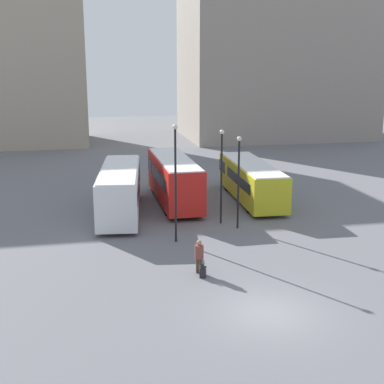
# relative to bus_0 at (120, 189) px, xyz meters

# --- Properties ---
(ground_plane) EXTENTS (160.00, 160.00, 0.00)m
(ground_plane) POSITION_rel_bus_0_xyz_m (4.79, -15.74, -1.69)
(ground_plane) COLOR slate
(building_block_right) EXTENTS (23.57, 14.92, 21.29)m
(building_block_right) POSITION_rel_bus_0_xyz_m (22.91, 33.74, 8.95)
(building_block_right) COLOR gray
(building_block_right) RESTS_ON ground_plane
(bus_0) EXTENTS (3.68, 10.29, 3.12)m
(bus_0) POSITION_rel_bus_0_xyz_m (0.00, 0.00, 0.00)
(bus_0) COLOR silver
(bus_0) RESTS_ON ground_plane
(bus_1) EXTENTS (2.51, 9.79, 3.25)m
(bus_1) POSITION_rel_bus_0_xyz_m (3.96, 2.09, 0.07)
(bus_1) COLOR red
(bus_1) RESTS_ON ground_plane
(bus_2) EXTENTS (2.88, 10.29, 2.74)m
(bus_2) POSITION_rel_bus_0_xyz_m (9.59, 1.77, -0.20)
(bus_2) COLOR gold
(bus_2) RESTS_ON ground_plane
(traveler) EXTENTS (0.55, 0.55, 1.66)m
(traveler) POSITION_rel_bus_0_xyz_m (2.92, -11.07, -0.71)
(traveler) COLOR #4C3828
(traveler) RESTS_ON ground_plane
(suitcase) EXTENTS (0.39, 0.45, 0.71)m
(suitcase) POSITION_rel_bus_0_xyz_m (2.99, -11.58, -1.44)
(suitcase) COLOR black
(suitcase) RESTS_ON ground_plane
(lamp_post_0) EXTENTS (0.28, 0.28, 6.62)m
(lamp_post_0) POSITION_rel_bus_0_xyz_m (2.62, -6.33, 2.14)
(lamp_post_0) COLOR black
(lamp_post_0) RESTS_ON ground_plane
(lamp_post_1) EXTENTS (0.28, 0.28, 5.62)m
(lamp_post_1) POSITION_rel_bus_0_xyz_m (6.73, -4.62, 1.62)
(lamp_post_1) COLOR black
(lamp_post_1) RESTS_ON ground_plane
(lamp_post_2) EXTENTS (0.28, 0.28, 5.89)m
(lamp_post_2) POSITION_rel_bus_0_xyz_m (5.98, -3.43, 1.76)
(lamp_post_2) COLOR black
(lamp_post_2) RESTS_ON ground_plane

